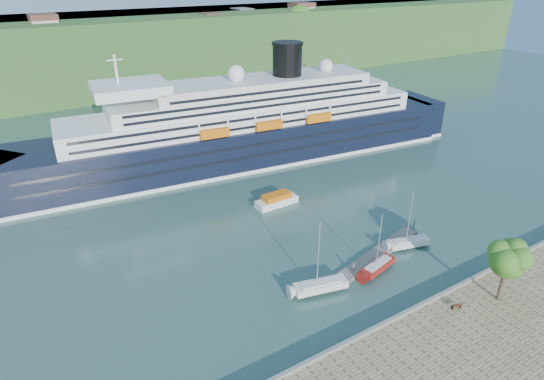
{
  "coord_description": "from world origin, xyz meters",
  "views": [
    {
      "loc": [
        -38.46,
        -28.38,
        39.25
      ],
      "look_at": [
        -2.21,
        30.0,
        5.44
      ],
      "focal_mm": 30.0,
      "sensor_mm": 36.0,
      "label": 1
    }
  ],
  "objects": [
    {
      "name": "sailboat_red",
      "position": [
        2.45,
        8.9,
        4.56
      ],
      "size": [
        7.33,
        3.47,
        9.13
      ],
      "primitive_type": null,
      "rotation": [
        0.0,
        0.0,
        0.22
      ],
      "color": "maroon",
      "rests_on": "ground"
    },
    {
      "name": "cruise_ship",
      "position": [
        5.2,
        55.89,
        12.58
      ],
      "size": [
        113.12,
        28.43,
        25.15
      ],
      "primitive_type": null,
      "rotation": [
        0.0,
        0.0,
        -0.11
      ],
      "color": "black",
      "rests_on": "ground"
    },
    {
      "name": "park_bench",
      "position": [
        4.38,
        -2.87,
        1.45
      ],
      "size": [
        1.51,
        0.89,
        0.91
      ],
      "primitive_type": null,
      "rotation": [
        0.0,
        0.0,
        -0.23
      ],
      "color": "#441F13",
      "rests_on": "promenade"
    },
    {
      "name": "ground",
      "position": [
        0.0,
        0.0,
        0.0
      ],
      "size": [
        400.0,
        400.0,
        0.0
      ],
      "primitive_type": "plane",
      "color": "#2F544B",
      "rests_on": "ground"
    },
    {
      "name": "promenade_tree",
      "position": [
        10.35,
        -4.54,
        5.77
      ],
      "size": [
        5.75,
        5.75,
        9.53
      ],
      "primitive_type": null,
      "color": "#2F5F19",
      "rests_on": "promenade"
    },
    {
      "name": "quay_coping",
      "position": [
        0.0,
        -0.2,
        1.15
      ],
      "size": [
        220.0,
        0.5,
        0.3
      ],
      "primitive_type": "cube",
      "color": "slate",
      "rests_on": "promenade"
    },
    {
      "name": "sailboat_white_near",
      "position": [
        -7.27,
        9.57,
        5.23
      ],
      "size": [
        8.4,
        4.04,
        10.46
      ],
      "primitive_type": null,
      "rotation": [
        0.0,
        0.0,
        -0.23
      ],
      "color": "silver",
      "rests_on": "ground"
    },
    {
      "name": "far_hillside",
      "position": [
        0.0,
        145.0,
        12.0
      ],
      "size": [
        400.0,
        50.0,
        24.0
      ],
      "primitive_type": "cube",
      "color": "#2E5823",
      "rests_on": "ground"
    },
    {
      "name": "floating_pontoon",
      "position": [
        5.55,
        12.0,
        0.21
      ],
      "size": [
        19.21,
        6.61,
        0.43
      ],
      "primitive_type": null,
      "rotation": [
        0.0,
        0.0,
        0.23
      ],
      "color": "gray",
      "rests_on": "ground"
    },
    {
      "name": "tender_launch",
      "position": [
        1.1,
        33.76,
        1.11
      ],
      "size": [
        8.12,
        2.96,
        2.23
      ],
      "primitive_type": null,
      "rotation": [
        0.0,
        0.0,
        0.03
      ],
      "color": "#CD610C",
      "rests_on": "ground"
    },
    {
      "name": "sailboat_white_far",
      "position": [
        10.88,
        10.94,
        4.71
      ],
      "size": [
        7.58,
        3.92,
        9.43
      ],
      "primitive_type": null,
      "rotation": [
        0.0,
        0.0,
        -0.27
      ],
      "color": "silver",
      "rests_on": "ground"
    }
  ]
}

